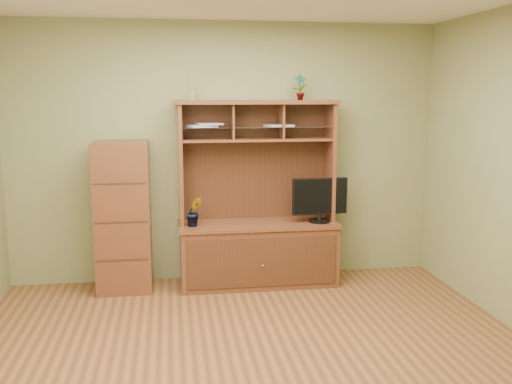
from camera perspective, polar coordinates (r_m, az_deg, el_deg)
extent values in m
cube|color=#593219|center=(4.47, -0.23, -16.42)|extent=(4.50, 4.00, 0.02)
cube|color=olive|center=(6.04, -3.04, 3.95)|extent=(4.50, 0.02, 2.70)
cube|color=olive|center=(2.13, 7.73, -7.13)|extent=(4.50, 0.02, 2.70)
cube|color=#4E2816|center=(5.97, 0.22, -6.27)|extent=(1.60, 0.55, 0.62)
cube|color=#331C0D|center=(5.71, 0.66, -7.04)|extent=(1.50, 0.01, 0.50)
sphere|color=silver|center=(5.70, 0.68, -7.38)|extent=(0.02, 0.02, 0.02)
cube|color=#4E2816|center=(5.89, 0.22, -3.23)|extent=(1.64, 0.59, 0.03)
cube|color=#4E2816|center=(5.81, -7.55, 2.91)|extent=(0.04, 0.35, 1.25)
cube|color=#4E2816|center=(6.05, 7.41, 3.18)|extent=(0.04, 0.35, 1.25)
cube|color=#331C0D|center=(6.04, -0.16, 3.25)|extent=(1.52, 0.02, 1.25)
cube|color=#4E2816|center=(5.84, 0.08, 8.98)|extent=(1.66, 0.40, 0.04)
cube|color=#4E2816|center=(5.86, 0.08, 5.26)|extent=(1.52, 0.32, 0.02)
cube|color=#4E2816|center=(5.81, -2.41, 7.05)|extent=(0.02, 0.31, 0.35)
cube|color=#4E2816|center=(5.89, 2.53, 7.09)|extent=(0.02, 0.31, 0.35)
cube|color=silver|center=(5.84, 0.09, 6.52)|extent=(1.50, 0.27, 0.01)
cylinder|color=black|center=(5.96, 6.36, -2.89)|extent=(0.22, 0.22, 0.02)
cylinder|color=black|center=(5.95, 6.37, -2.45)|extent=(0.04, 0.04, 0.07)
cube|color=black|center=(5.91, 6.41, -0.43)|extent=(0.58, 0.07, 0.38)
imported|color=#33521C|center=(5.74, -6.21, -1.97)|extent=(0.18, 0.15, 0.30)
imported|color=#375E20|center=(5.92, 4.42, 10.44)|extent=(0.14, 0.10, 0.27)
cylinder|color=silver|center=(5.78, -6.50, 9.61)|extent=(0.06, 0.06, 0.10)
cylinder|color=#9B7C4D|center=(5.78, -6.53, 11.03)|extent=(0.04, 0.04, 0.18)
cube|color=#ABAAAF|center=(5.79, -5.41, 6.59)|extent=(0.32, 0.28, 0.02)
cube|color=#ABAAAF|center=(5.79, -4.72, 6.80)|extent=(0.28, 0.24, 0.02)
cube|color=#ABAAAF|center=(5.89, 2.31, 6.67)|extent=(0.31, 0.27, 0.02)
cube|color=#4E2816|center=(5.85, -13.14, -2.41)|extent=(0.54, 0.48, 1.50)
cube|color=#331C0D|center=(5.71, -13.18, -6.62)|extent=(0.50, 0.01, 0.02)
cube|color=#331C0D|center=(5.61, -13.33, -2.94)|extent=(0.50, 0.01, 0.01)
cube|color=#331C0D|center=(5.54, -13.49, 0.85)|extent=(0.50, 0.01, 0.02)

